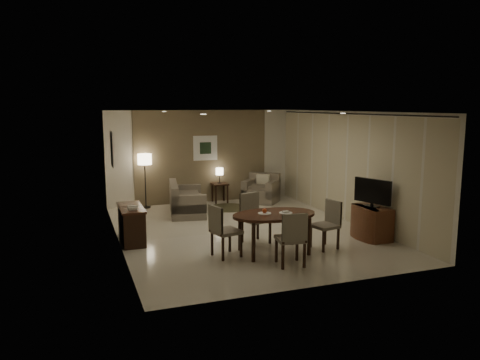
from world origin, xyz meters
name	(u,v)px	position (x,y,z in m)	size (l,w,h in m)	color
room_shell	(237,170)	(0.00, 0.40, 1.35)	(5.50, 7.00, 2.70)	beige
taupe_accent	(202,157)	(0.00, 3.48, 1.35)	(3.96, 0.03, 2.70)	#766749
curtain_wall	(346,168)	(2.68, 0.00, 1.32)	(0.08, 6.70, 2.58)	beige
curtain_rod	(348,114)	(2.68, 0.00, 2.64)	(0.03, 0.03, 6.80)	black
art_back_frame	(205,148)	(0.10, 3.46, 1.60)	(0.72, 0.03, 0.72)	silver
art_back_canvas	(205,148)	(0.10, 3.44, 1.60)	(0.34, 0.01, 0.34)	black
art_left_frame	(112,149)	(-2.72, 1.20, 1.85)	(0.03, 0.60, 0.80)	silver
art_left_canvas	(113,149)	(-2.71, 1.20, 1.85)	(0.01, 0.46, 0.64)	gray
downlight_nl	(203,114)	(-1.40, -1.80, 2.69)	(0.10, 0.10, 0.01)	white
downlight_nr	(343,113)	(1.40, -1.80, 2.69)	(0.10, 0.10, 0.01)	white
downlight_fl	(164,112)	(-1.40, 1.80, 2.69)	(0.10, 0.10, 0.01)	white
downlight_fr	(269,111)	(1.40, 1.80, 2.69)	(0.10, 0.10, 0.01)	white
console_desk	(131,224)	(-2.49, 0.00, 0.38)	(0.48, 1.20, 0.75)	#412015
telephone	(133,207)	(-2.49, -0.30, 0.80)	(0.20, 0.14, 0.09)	white
tv_cabinet	(372,223)	(2.40, -1.50, 0.35)	(0.48, 0.90, 0.70)	brown
flat_tv	(373,192)	(2.38, -1.50, 1.02)	(0.06, 0.88, 0.60)	black
dining_table	(274,233)	(0.02, -1.69, 0.39)	(1.66, 1.04, 0.78)	#412015
chair_near	(290,238)	(0.00, -2.43, 0.50)	(0.48, 0.48, 0.99)	#7B705E
chair_far	(256,219)	(-0.07, -0.97, 0.51)	(0.50, 0.50, 1.03)	#7B705E
chair_left	(226,231)	(-0.92, -1.58, 0.50)	(0.48, 0.48, 1.00)	#7B705E
chair_right	(325,225)	(1.08, -1.78, 0.48)	(0.46, 0.46, 0.96)	#7B705E
plate_a	(265,213)	(-0.16, -1.64, 0.79)	(0.26, 0.26, 0.02)	white
plate_b	(286,213)	(0.24, -1.74, 0.79)	(0.26, 0.26, 0.02)	white
fruit_apple	(265,211)	(-0.16, -1.64, 0.84)	(0.09, 0.09, 0.09)	#B33814
napkin	(286,212)	(0.24, -1.74, 0.81)	(0.12, 0.08, 0.03)	white
round_rug	(229,208)	(0.46, 2.43, 0.01)	(1.15, 1.15, 0.01)	#464027
sofa	(187,198)	(-0.78, 2.17, 0.41)	(0.87, 1.74, 0.82)	#7B705E
armchair	(261,188)	(1.61, 2.83, 0.42)	(0.94, 0.89, 0.84)	#7B705E
side_table	(220,193)	(0.46, 3.23, 0.29)	(0.45, 0.45, 0.57)	black
table_lamp	(220,175)	(0.46, 3.25, 0.82)	(0.22, 0.22, 0.50)	#FFEAC1
floor_lamp	(145,181)	(-1.71, 3.23, 0.76)	(0.38, 0.38, 1.51)	#FFE5B7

